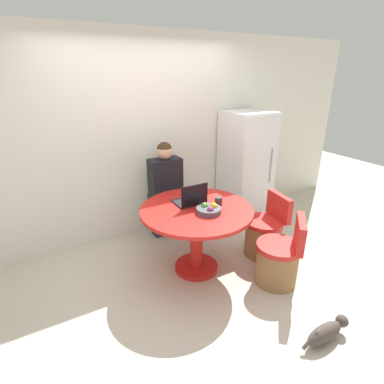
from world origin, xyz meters
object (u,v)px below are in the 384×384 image
object	(u,v)px
dining_table	(197,223)
chair_right_side	(264,234)
chair_near_right_corner	(279,260)
fruit_bowl	(209,209)
cat	(327,332)
person_seated	(164,187)
refrigerator	(246,167)
laptop	(191,200)

from	to	relation	value
dining_table	chair_right_side	size ratio (longest dim) A/B	1.57
chair_near_right_corner	fruit_bowl	xyz separation A→B (m)	(-0.59, 0.47, 0.54)
cat	chair_right_side	bearing A→B (deg)	71.39
person_seated	cat	bearing A→B (deg)	101.71
chair_right_side	cat	distance (m)	1.35
dining_table	fruit_bowl	xyz separation A→B (m)	(0.06, -0.15, 0.22)
refrigerator	person_seated	world-z (taller)	refrigerator
chair_near_right_corner	cat	size ratio (longest dim) A/B	1.45
laptop	refrigerator	bearing A→B (deg)	-152.62
person_seated	laptop	distance (m)	0.70
laptop	fruit_bowl	bearing A→B (deg)	101.90
chair_right_side	cat	bearing A→B (deg)	-10.24
chair_near_right_corner	chair_right_side	xyz separation A→B (m)	(0.24, 0.49, 0.00)
chair_near_right_corner	fruit_bowl	bearing A→B (deg)	-84.68
refrigerator	chair_right_side	size ratio (longest dim) A/B	2.10
fruit_bowl	chair_right_side	bearing A→B (deg)	1.40
chair_right_side	fruit_bowl	size ratio (longest dim) A/B	2.99
chair_near_right_corner	person_seated	size ratio (longest dim) A/B	0.58
refrigerator	dining_table	size ratio (longest dim) A/B	1.34
chair_near_right_corner	laptop	distance (m)	1.13
cat	dining_table	bearing A→B (deg)	108.33
dining_table	cat	distance (m)	1.55
dining_table	fruit_bowl	size ratio (longest dim) A/B	4.68
chair_right_side	laptop	size ratio (longest dim) A/B	2.43
dining_table	laptop	world-z (taller)	laptop
dining_table	chair_right_side	xyz separation A→B (m)	(0.89, -0.13, -0.32)
chair_near_right_corner	laptop	world-z (taller)	laptop
dining_table	fruit_bowl	world-z (taller)	fruit_bowl
person_seated	fruit_bowl	size ratio (longest dim) A/B	5.16
refrigerator	chair_near_right_corner	xyz separation A→B (m)	(-0.66, -1.43, -0.54)
dining_table	person_seated	world-z (taller)	person_seated
laptop	fruit_bowl	xyz separation A→B (m)	(0.06, -0.28, -0.02)
refrigerator	chair_near_right_corner	world-z (taller)	refrigerator
chair_near_right_corner	laptop	size ratio (longest dim) A/B	2.43
dining_table	laptop	bearing A→B (deg)	90.45
chair_right_side	cat	xyz separation A→B (m)	(-0.43, -1.26, -0.18)
chair_right_side	cat	size ratio (longest dim) A/B	1.45
chair_near_right_corner	refrigerator	bearing A→B (deg)	-160.69
laptop	fruit_bowl	distance (m)	0.29
chair_right_side	fruit_bowl	bearing A→B (deg)	-80.06
refrigerator	person_seated	size ratio (longest dim) A/B	1.21
chair_near_right_corner	person_seated	distance (m)	1.65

